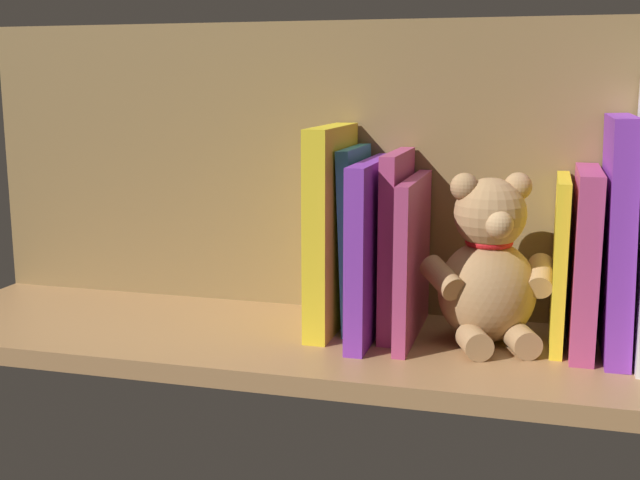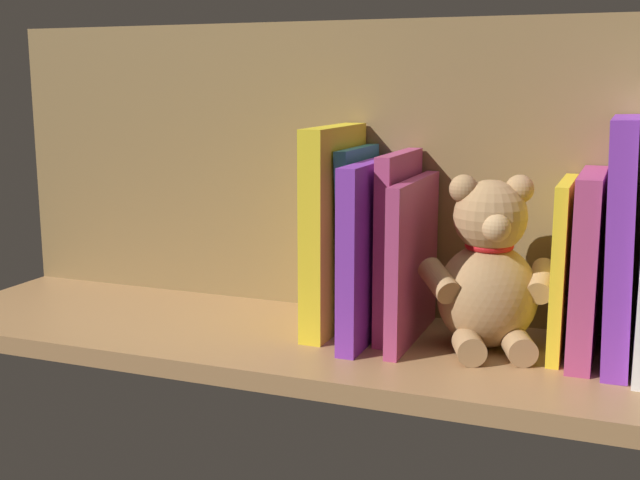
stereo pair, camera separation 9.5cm
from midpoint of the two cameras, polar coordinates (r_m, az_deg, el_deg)
The scene contains 11 objects.
ground_plane at distance 97.92cm, azimuth 2.79°, elevation -7.23°, with size 100.62×29.13×2.20cm, color #A87A4C.
shelf_back_panel at distance 105.31cm, azimuth 5.03°, elevation 4.99°, with size 100.62×1.50×37.08cm, color olive.
book_2 at distance 92.91cm, azimuth 23.14°, elevation -0.13°, with size 2.63×16.10×26.02cm, color purple.
book_3 at distance 93.78cm, azimuth 21.02°, elevation -1.71°, with size 2.57×15.34×20.17cm, color #B23F72.
book_4 at distance 94.70cm, azimuth 19.43°, elevation -1.80°, with size 1.40×13.73×19.12cm, color yellow.
teddy_bear at distance 93.46cm, azimuth 14.61°, elevation -2.28°, with size 14.95×14.98×19.60cm.
book_5 at distance 94.60cm, azimuth 9.39°, elevation -1.43°, with size 1.52×17.79×18.78cm, color #B23F72.
book_6 at distance 96.48cm, azimuth 8.32°, elevation -0.31°, with size 1.75×14.25×21.56cm, color #B23F72.
book_7 at distance 95.04cm, azimuth 6.48°, elevation -0.70°, with size 2.17×18.72×20.71cm, color purple.
book_8 at distance 98.51cm, azimuth 5.57°, elevation 0.09°, with size 1.50×12.48×21.89cm, color teal.
book_9 at distance 97.44cm, azimuth 3.75°, elevation 0.77°, with size 2.73×15.88×24.47cm, color yellow.
Camera 2 is at (-33.80, 86.73, 29.66)cm, focal length 45.67 mm.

